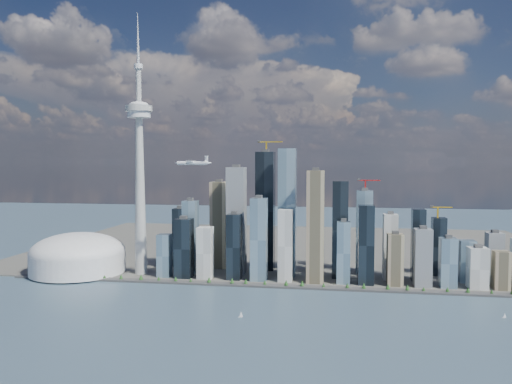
% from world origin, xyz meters
% --- Properties ---
extents(ground, '(4000.00, 4000.00, 0.00)m').
position_xyz_m(ground, '(0.00, 0.00, 0.00)').
color(ground, '#374B61').
rests_on(ground, ground).
extents(seawall, '(1100.00, 22.00, 4.00)m').
position_xyz_m(seawall, '(0.00, 250.00, 2.00)').
color(seawall, '#383838').
rests_on(seawall, ground).
extents(land, '(1400.00, 900.00, 3.00)m').
position_xyz_m(land, '(0.00, 700.00, 1.50)').
color(land, '#4C4C47').
rests_on(land, ground).
extents(shoreline_trees, '(960.53, 7.20, 8.80)m').
position_xyz_m(shoreline_trees, '(0.00, 250.00, 8.78)').
color(shoreline_trees, '#3F2D1E').
rests_on(shoreline_trees, seawall).
extents(skyscraper_cluster, '(736.00, 142.00, 287.71)m').
position_xyz_m(skyscraper_cluster, '(59.61, 336.81, 89.92)').
color(skyscraper_cluster, black).
rests_on(skyscraper_cluster, land).
extents(needle_tower, '(56.00, 56.00, 550.50)m').
position_xyz_m(needle_tower, '(-300.00, 310.00, 235.84)').
color(needle_tower, '#ACACA7').
rests_on(needle_tower, land).
extents(dome_stadium, '(200.00, 200.00, 86.00)m').
position_xyz_m(dome_stadium, '(-440.00, 300.00, 39.44)').
color(dome_stadium, silver).
rests_on(dome_stadium, land).
extents(airplane, '(69.96, 61.98, 17.05)m').
position_xyz_m(airplane, '(-154.81, 213.36, 241.61)').
color(airplane, white).
rests_on(airplane, ground).
extents(sailboat_west, '(7.44, 2.96, 10.27)m').
position_xyz_m(sailboat_west, '(-32.65, 54.41, 3.29)').
color(sailboat_west, silver).
rests_on(sailboat_west, ground).
extents(sailboat_east, '(6.28, 2.27, 8.67)m').
position_xyz_m(sailboat_east, '(373.35, 116.20, 2.78)').
color(sailboat_east, silver).
rests_on(sailboat_east, ground).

